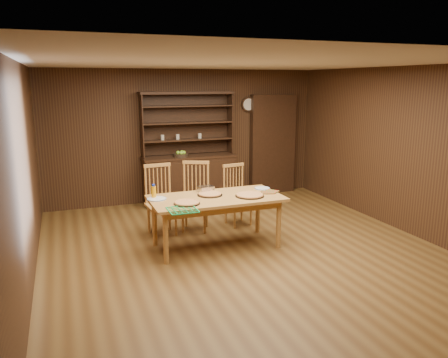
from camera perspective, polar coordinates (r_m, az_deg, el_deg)
name	(u,v)px	position (r m, az deg, el deg)	size (l,w,h in m)	color
floor	(243,250)	(6.33, 2.51, -9.27)	(6.00, 6.00, 0.00)	brown
room_shell	(244,141)	(5.93, 2.66, 5.04)	(6.00, 6.00, 6.00)	silver
china_hutch	(189,173)	(8.66, -4.58, 0.81)	(1.84, 0.52, 2.17)	black
doorway	(273,144)	(9.40, 6.36, 4.52)	(1.00, 0.18, 2.10)	black
wall_clock	(248,104)	(9.14, 3.20, 9.71)	(0.30, 0.05, 0.30)	black
dining_table	(216,202)	(6.25, -1.04, -3.07)	(1.88, 0.94, 0.75)	#AE753C
chair_left	(160,197)	(6.93, -8.37, -2.35)	(0.48, 0.46, 1.10)	#BA8940
chair_center	(196,194)	(7.07, -3.74, -1.91)	(0.59, 0.58, 1.11)	#BA8940
chair_right	(236,193)	(7.33, 1.59, -1.79)	(0.47, 0.45, 1.01)	#BA8940
pizza_left	(187,203)	(5.89, -4.87, -3.10)	(0.36, 0.36, 0.04)	black
pizza_right	(250,195)	(6.27, 3.37, -2.11)	(0.41, 0.41, 0.04)	black
pizza_center	(210,194)	(6.32, -1.86, -1.98)	(0.37, 0.37, 0.04)	black
cooling_rack	(183,210)	(5.61, -5.44, -4.00)	(0.35, 0.35, 0.02)	#0CA751
plate_left	(157,199)	(6.17, -8.79, -2.57)	(0.27, 0.27, 0.02)	silver
plate_right	(262,188)	(6.72, 5.01, -1.21)	(0.24, 0.24, 0.02)	silver
foil_dish	(206,189)	(6.50, -2.40, -1.32)	(0.22, 0.16, 0.09)	silver
juice_bottle	(154,192)	(6.22, -9.17, -1.65)	(0.07, 0.07, 0.20)	orange
pot_holder_a	(271,192)	(6.53, 6.17, -1.64)	(0.19, 0.19, 0.01)	#AD1313
pot_holder_b	(268,192)	(6.48, 5.72, -1.76)	(0.18, 0.18, 0.01)	#AD1313
fruit_bowl	(181,155)	(8.48, -5.67, 3.20)	(0.30, 0.30, 0.12)	black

